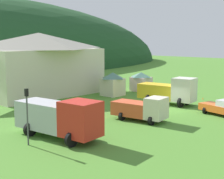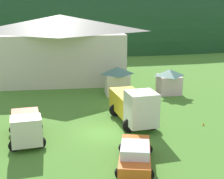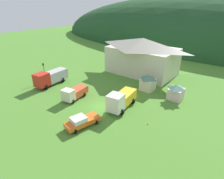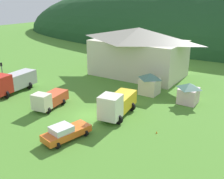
% 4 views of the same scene
% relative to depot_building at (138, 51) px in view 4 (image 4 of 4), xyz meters
% --- Properties ---
extents(ground_plane, '(200.00, 200.00, 0.00)m').
position_rel_depot_building_xyz_m(ground_plane, '(3.36, -19.01, -4.40)').
color(ground_plane, '#4C842D').
extents(forested_hill_backdrop, '(157.45, 60.00, 39.07)m').
position_rel_depot_building_xyz_m(forested_hill_backdrop, '(3.36, 47.78, -4.40)').
color(forested_hill_backdrop, '#1E4723').
rests_on(forested_hill_backdrop, ground).
extents(depot_building, '(17.01, 10.48, 8.55)m').
position_rel_depot_building_xyz_m(depot_building, '(0.00, 0.00, 0.00)').
color(depot_building, beige).
rests_on(depot_building, ground).
extents(play_shed_cream, '(2.78, 2.68, 3.18)m').
position_rel_depot_building_xyz_m(play_shed_cream, '(6.21, -8.05, -2.76)').
color(play_shed_cream, beige).
rests_on(play_shed_cream, ground).
extents(play_shed_pink, '(2.60, 2.74, 2.81)m').
position_rel_depot_building_xyz_m(play_shed_pink, '(12.11, -8.35, -2.95)').
color(play_shed_pink, beige).
rests_on(play_shed_pink, ground).
extents(crane_truck_red, '(3.61, 7.77, 3.18)m').
position_rel_depot_building_xyz_m(crane_truck_red, '(-11.22, -18.65, -2.68)').
color(crane_truck_red, red).
rests_on(crane_truck_red, ground).
extents(light_truck_cream, '(3.03, 5.45, 2.38)m').
position_rel_depot_building_xyz_m(light_truck_cream, '(-2.39, -19.83, -3.21)').
color(light_truck_cream, beige).
rests_on(light_truck_cream, ground).
extents(heavy_rig_striped, '(3.62, 7.05, 3.27)m').
position_rel_depot_building_xyz_m(heavy_rig_striped, '(6.28, -17.25, -2.76)').
color(heavy_rig_striped, silver).
rests_on(heavy_rig_striped, ground).
extents(service_pickup_orange, '(3.05, 5.35, 1.66)m').
position_rel_depot_building_xyz_m(service_pickup_orange, '(4.89, -24.73, -3.58)').
color(service_pickup_orange, orange).
rests_on(service_pickup_orange, ground).
extents(traffic_light_west, '(0.20, 0.32, 4.17)m').
position_rel_depot_building_xyz_m(traffic_light_west, '(-13.87, -18.27, -1.84)').
color(traffic_light_west, '#4C4C51').
rests_on(traffic_light_west, ground).
extents(traffic_cone_near_pickup, '(0.36, 0.36, 0.48)m').
position_rel_depot_building_xyz_m(traffic_cone_near_pickup, '(12.06, -18.51, -4.40)').
color(traffic_cone_near_pickup, orange).
rests_on(traffic_cone_near_pickup, ground).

